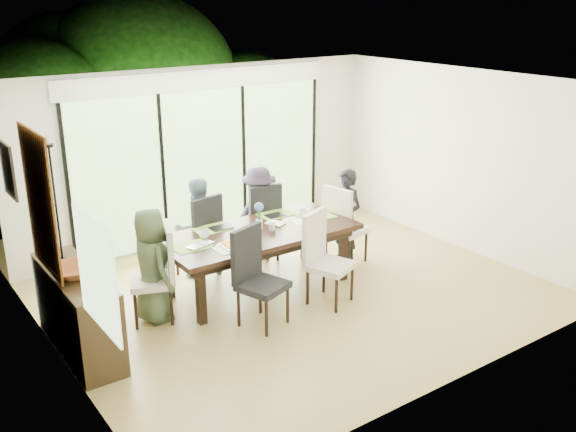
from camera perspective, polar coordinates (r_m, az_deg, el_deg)
floor at (r=8.40m, az=0.99°, el=-6.95°), size 6.00×5.00×0.01m
ceiling at (r=7.61m, az=1.11°, el=11.70°), size 6.00×5.00×0.01m
wall_back at (r=9.96m, az=-7.57°, el=5.39°), size 6.00×0.02×2.70m
wall_front at (r=6.19m, az=14.98°, el=-3.78°), size 6.00×0.02×2.70m
wall_left at (r=6.67m, az=-20.29°, el=-2.64°), size 0.02×5.00×2.70m
wall_right at (r=9.92m, az=15.25°, el=4.82°), size 0.02×5.00×2.70m
glass_doors at (r=9.96m, az=-7.42°, el=4.51°), size 4.20×0.02×2.30m
blinds_header at (r=9.71m, az=-7.73°, el=11.93°), size 4.40×0.06×0.28m
mullion_a at (r=9.20m, az=-18.98°, el=2.38°), size 0.05×0.04×2.30m
mullion_b at (r=9.66m, az=-11.06°, el=3.84°), size 0.05×0.04×2.30m
mullion_c at (r=10.29m, az=-3.95°, el=5.09°), size 0.05×0.04×2.30m
mullion_d at (r=11.06m, az=2.27°, el=6.12°), size 0.05×0.04×2.30m
side_window at (r=5.55m, az=-16.65°, el=-4.95°), size 0.02×0.90×1.00m
deck at (r=11.13m, az=-9.42°, el=-0.77°), size 6.00×1.80×0.10m
rail_top at (r=11.64m, az=-11.33°, el=3.11°), size 6.00×0.08×0.06m
foliage_left at (r=11.81m, az=-21.68°, el=6.81°), size 3.20×3.20×3.20m
foliage_mid at (r=12.98m, az=-13.04°, el=10.29°), size 4.00×4.00×4.00m
foliage_right at (r=13.16m, az=-4.19°, el=8.45°), size 2.80×2.80×2.80m
foliage_far at (r=13.32m, az=-18.18°, el=9.27°), size 3.60×3.60×3.60m
table_top at (r=8.27m, az=-2.67°, el=-1.52°), size 2.58×1.18×0.06m
table_apron at (r=8.31m, az=-2.66°, el=-2.15°), size 2.36×0.97×0.11m
table_leg_fl at (r=7.60m, az=-7.75°, el=-6.96°), size 0.10×0.10×0.74m
table_leg_fr at (r=8.70m, az=4.92°, el=-3.37°), size 0.10×0.10×0.74m
table_leg_bl at (r=8.30m, az=-10.55°, el=-4.77°), size 0.10×0.10×0.74m
table_leg_br at (r=9.32m, az=1.53°, el=-1.73°), size 0.10×0.10×0.74m
chair_left_end at (r=7.70m, az=-12.10°, el=-5.04°), size 0.64×0.64×1.18m
chair_right_end at (r=9.18m, az=5.25°, el=-0.68°), size 0.59×0.59×1.18m
chair_far_left at (r=8.82m, az=-8.10°, el=-1.63°), size 0.59×0.59×1.18m
chair_far_right at (r=9.29m, az=-2.64°, el=-0.38°), size 0.55×0.55×1.18m
chair_near_left at (r=7.42m, az=-2.25°, el=-5.57°), size 0.63×0.63×1.18m
chair_near_right at (r=7.96m, az=3.80°, el=-3.82°), size 0.64×0.64×1.18m
person_left_end at (r=7.67m, az=-12.02°, el=-4.31°), size 0.42×0.66×1.39m
person_right_end at (r=9.13m, az=5.17°, el=-0.10°), size 0.49×0.70×1.39m
person_far_left at (r=8.77m, az=-8.07°, el=-1.04°), size 0.65×0.42×1.39m
person_far_right at (r=9.24m, az=-2.58°, el=0.19°), size 0.69×0.48×1.39m
placemat_left at (r=7.83m, az=-8.53°, el=-2.69°), size 0.47×0.34×0.01m
placemat_right at (r=8.78m, az=2.55°, el=-0.04°), size 0.47×0.34×0.01m
placemat_far_l at (r=8.37m, az=-6.74°, el=-1.13°), size 0.47×0.34×0.01m
placemat_far_r at (r=8.86m, az=-1.08°, el=0.16°), size 0.47×0.34×0.01m
placemat_paper at (r=7.76m, az=-4.89°, el=-2.74°), size 0.47×0.34×0.01m
tablet_far_l at (r=8.37m, az=-5.98°, el=-1.03°), size 0.28×0.19×0.01m
tablet_far_r at (r=8.79m, az=-1.17°, el=0.07°), size 0.26×0.18×0.01m
papers at (r=8.60m, az=1.44°, el=-0.46°), size 0.32×0.24×0.00m
platter_base at (r=7.75m, az=-4.89°, el=-2.63°), size 0.28×0.28×0.03m
platter_snacks at (r=7.74m, az=-4.90°, el=-2.50°), size 0.21×0.21×0.02m
vase at (r=8.30m, az=-2.57°, el=-0.73°), size 0.09×0.09×0.13m
hyacinth_stems at (r=8.26m, az=-2.59°, el=0.11°), size 0.04×0.04×0.17m
hyacinth_blooms at (r=8.23m, az=-2.60°, el=0.82°), size 0.12×0.12×0.12m
laptop at (r=7.78m, az=-7.54°, el=-2.68°), size 0.40×0.31×0.03m
cup_a at (r=8.04m, az=-7.46°, el=-1.66°), size 0.16×0.16×0.10m
cup_b at (r=8.24m, az=-1.42°, el=-0.98°), size 0.14×0.14×0.10m
cup_c at (r=8.75m, az=1.38°, el=0.25°), size 0.15×0.15×0.10m
book at (r=8.43m, az=-1.43°, el=-0.81°), size 0.26×0.29×0.02m
sideboard at (r=7.32m, az=-18.17°, el=-8.09°), size 0.46×1.63×0.92m
bowl at (r=7.02m, az=-18.36°, el=-4.63°), size 0.49×0.49×0.12m
candlestick_base at (r=7.43m, az=-19.39°, el=-3.72°), size 0.10×0.10×0.04m
candlestick_shaft at (r=7.22m, az=-19.94°, el=1.00°), size 0.02×0.02×1.28m
candlestick_pan at (r=7.06m, az=-20.52°, el=5.89°), size 0.10×0.10×0.03m
candle at (r=7.05m, az=-20.58°, el=6.37°), size 0.04×0.04×0.10m
tapestry at (r=6.94m, az=-21.21°, el=1.14°), size 0.02×1.00×1.50m
art_frame at (r=8.15m, az=-23.63°, el=3.75°), size 0.03×0.55×0.65m
art_canvas at (r=8.16m, az=-23.49°, el=3.78°), size 0.01×0.45×0.55m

